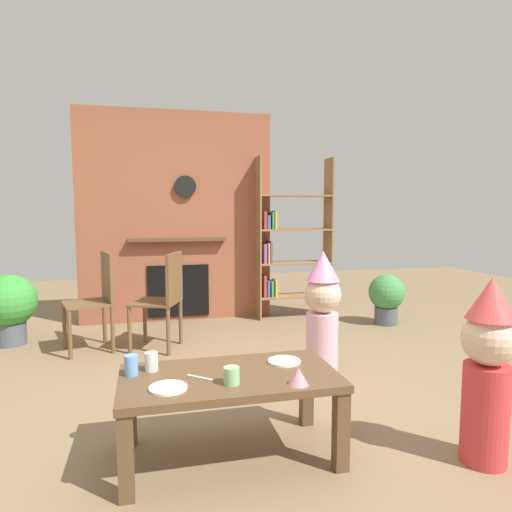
% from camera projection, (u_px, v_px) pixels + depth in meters
% --- Properties ---
extents(ground_plane, '(12.00, 12.00, 0.00)m').
position_uv_depth(ground_plane, '(248.00, 411.00, 2.92)').
color(ground_plane, '#846B4C').
extents(brick_fireplace_feature, '(2.20, 0.28, 2.40)m').
position_uv_depth(brick_fireplace_feature, '(177.00, 218.00, 5.24)').
color(brick_fireplace_feature, '#935138').
rests_on(brick_fireplace_feature, ground_plane).
extents(bookshelf, '(0.90, 0.28, 1.90)m').
position_uv_depth(bookshelf, '(288.00, 245.00, 5.39)').
color(bookshelf, olive).
rests_on(bookshelf, ground_plane).
extents(coffee_table, '(1.12, 0.59, 0.45)m').
position_uv_depth(coffee_table, '(230.00, 388.00, 2.34)').
color(coffee_table, brown).
rests_on(coffee_table, ground_plane).
extents(paper_cup_near_left, '(0.08, 0.08, 0.09)m').
position_uv_depth(paper_cup_near_left, '(232.00, 376.00, 2.20)').
color(paper_cup_near_left, '#8CD18C').
rests_on(paper_cup_near_left, coffee_table).
extents(paper_cup_near_right, '(0.07, 0.07, 0.10)m').
position_uv_depth(paper_cup_near_right, '(151.00, 362.00, 2.38)').
color(paper_cup_near_right, silver).
rests_on(paper_cup_near_right, coffee_table).
extents(paper_cup_center, '(0.07, 0.07, 0.11)m').
position_uv_depth(paper_cup_center, '(131.00, 365.00, 2.31)').
color(paper_cup_center, '#669EE0').
rests_on(paper_cup_center, coffee_table).
extents(paper_plate_front, '(0.18, 0.18, 0.01)m').
position_uv_depth(paper_plate_front, '(284.00, 361.00, 2.52)').
color(paper_plate_front, white).
rests_on(paper_plate_front, coffee_table).
extents(paper_plate_rear, '(0.18, 0.18, 0.01)m').
position_uv_depth(paper_plate_rear, '(168.00, 388.00, 2.14)').
color(paper_plate_rear, white).
rests_on(paper_plate_rear, coffee_table).
extents(birthday_cake_slice, '(0.10, 0.10, 0.08)m').
position_uv_depth(birthday_cake_slice, '(298.00, 376.00, 2.19)').
color(birthday_cake_slice, pink).
rests_on(birthday_cake_slice, coffee_table).
extents(table_fork, '(0.12, 0.11, 0.01)m').
position_uv_depth(table_fork, '(200.00, 378.00, 2.28)').
color(table_fork, silver).
rests_on(table_fork, coffee_table).
extents(child_with_cone_hat, '(0.27, 0.27, 0.96)m').
position_uv_depth(child_with_cone_hat, '(488.00, 366.00, 2.28)').
color(child_with_cone_hat, '#D13838').
rests_on(child_with_cone_hat, ground_plane).
extents(child_in_pink, '(0.27, 0.27, 0.99)m').
position_uv_depth(child_in_pink, '(322.00, 314.00, 3.36)').
color(child_in_pink, '#EAB2C6').
rests_on(child_in_pink, ground_plane).
extents(dining_chair_left, '(0.50, 0.50, 0.90)m').
position_uv_depth(dining_chair_left, '(97.00, 295.00, 4.15)').
color(dining_chair_left, brown).
rests_on(dining_chair_left, ground_plane).
extents(dining_chair_middle, '(0.52, 0.52, 0.90)m').
position_uv_depth(dining_chair_middle, '(165.00, 295.00, 4.15)').
color(dining_chair_middle, brown).
rests_on(dining_chair_middle, ground_plane).
extents(potted_plant_tall, '(0.40, 0.40, 0.56)m').
position_uv_depth(potted_plant_tall, '(387.00, 296.00, 5.08)').
color(potted_plant_tall, '#4C5660').
rests_on(potted_plant_tall, ground_plane).
extents(potted_plant_short, '(0.50, 0.50, 0.68)m').
position_uv_depth(potted_plant_short, '(9.00, 304.00, 4.30)').
color(potted_plant_short, '#4C5660').
rests_on(potted_plant_short, ground_plane).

